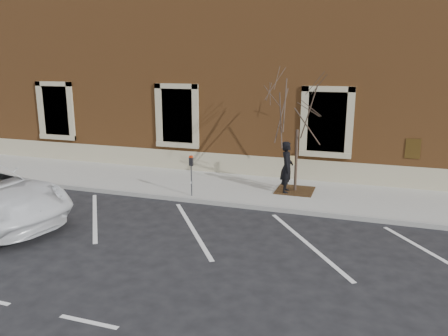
% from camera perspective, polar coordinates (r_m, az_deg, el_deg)
% --- Properties ---
extents(ground, '(120.00, 120.00, 0.00)m').
position_cam_1_polar(ground, '(14.33, -0.77, -4.82)').
color(ground, '#28282B').
rests_on(ground, ground).
extents(sidewalk_near, '(40.00, 3.50, 0.15)m').
position_cam_1_polar(sidewalk_near, '(15.89, 1.33, -2.66)').
color(sidewalk_near, '#B1AFA6').
rests_on(sidewalk_near, ground).
extents(curb_near, '(40.00, 0.12, 0.15)m').
position_cam_1_polar(curb_near, '(14.26, -0.84, -4.59)').
color(curb_near, '#9E9E99').
rests_on(curb_near, ground).
extents(parking_stripes, '(28.00, 4.40, 0.01)m').
position_cam_1_polar(parking_stripes, '(12.40, -4.19, -7.85)').
color(parking_stripes, silver).
rests_on(parking_stripes, ground).
extents(building_civic, '(40.00, 8.62, 8.00)m').
position_cam_1_polar(building_civic, '(21.05, 6.38, 12.10)').
color(building_civic, brown).
rests_on(building_civic, ground).
extents(man, '(0.50, 0.69, 1.79)m').
position_cam_1_polar(man, '(15.06, 8.20, 0.09)').
color(man, black).
rests_on(man, sidewalk_near).
extents(parking_meter, '(0.13, 0.10, 1.38)m').
position_cam_1_polar(parking_meter, '(14.56, -4.30, -0.02)').
color(parking_meter, '#595B60').
rests_on(parking_meter, sidewalk_near).
extents(tree_grate, '(1.28, 1.28, 0.03)m').
position_cam_1_polar(tree_grate, '(15.52, 9.24, -2.90)').
color(tree_grate, '#473016').
rests_on(tree_grate, sidewalk_near).
extents(sapling, '(2.36, 2.36, 3.93)m').
position_cam_1_polar(sapling, '(14.98, 9.65, 7.18)').
color(sapling, '#433228').
rests_on(sapling, sidewalk_near).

